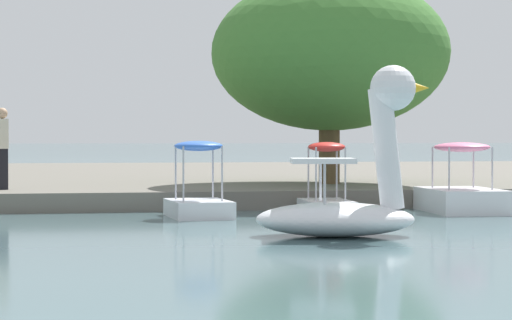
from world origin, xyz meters
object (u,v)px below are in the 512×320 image
(pedal_boat_blue, at_px, (199,194))
(person_on_path, at_px, (2,146))
(tree_broadleaf_right, at_px, (329,53))
(pedal_boat_pink, at_px, (462,192))
(swan_boat, at_px, (350,189))
(pedal_boat_red, at_px, (327,192))

(pedal_boat_blue, bearing_deg, person_on_path, 139.39)
(tree_broadleaf_right, bearing_deg, person_on_path, -167.85)
(pedal_boat_pink, distance_m, person_on_path, 10.05)
(tree_broadleaf_right, bearing_deg, swan_boat, -102.57)
(swan_boat, relative_size, person_on_path, 1.58)
(pedal_boat_pink, xyz_separation_m, tree_broadleaf_right, (-1.65, 4.69, 3.25))
(pedal_boat_pink, bearing_deg, pedal_boat_red, 177.76)
(pedal_boat_pink, distance_m, pedal_boat_red, 2.89)
(swan_boat, height_order, person_on_path, swan_boat)
(pedal_boat_blue, height_order, person_on_path, person_on_path)
(pedal_boat_red, bearing_deg, swan_boat, -100.06)
(swan_boat, distance_m, pedal_boat_blue, 4.74)
(swan_boat, xyz_separation_m, person_on_path, (-5.80, 7.73, 0.64))
(swan_boat, height_order, pedal_boat_pink, swan_boat)
(pedal_boat_blue, xyz_separation_m, person_on_path, (-3.94, 3.38, 0.93))
(pedal_boat_blue, relative_size, person_on_path, 0.99)
(person_on_path, bearing_deg, pedal_boat_red, -23.40)
(pedal_boat_red, distance_m, pedal_boat_blue, 2.76)
(swan_boat, bearing_deg, pedal_boat_blue, 113.08)
(pedal_boat_blue, bearing_deg, swan_boat, -66.92)
(pedal_boat_pink, relative_size, pedal_boat_blue, 1.35)
(pedal_boat_blue, bearing_deg, pedal_boat_pink, 3.95)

